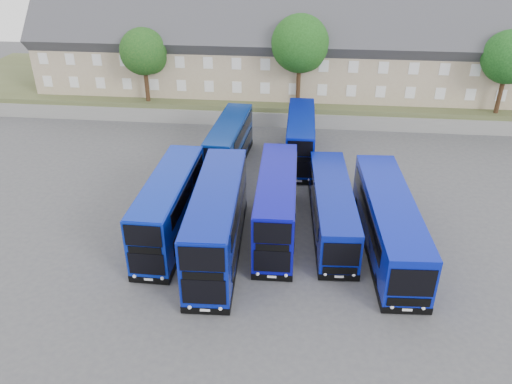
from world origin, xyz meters
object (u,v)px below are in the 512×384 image
object	(u,v)px
coach_east_a	(332,209)
tree_mid	(301,46)
dd_front_mid	(218,222)
tree_west	(145,53)
tree_east	(510,59)
dd_front_left	(170,208)

from	to	relation	value
coach_east_a	tree_mid	xyz separation A→B (m)	(-2.90, 20.78, 6.47)
dd_front_mid	tree_mid	distance (m)	25.51
tree_west	tree_east	world-z (taller)	tree_east
dd_front_mid	tree_west	xyz separation A→B (m)	(-11.55, 23.95, 4.71)
dd_front_left	dd_front_mid	size ratio (longest dim) A/B	0.91
coach_east_a	tree_east	bearing A→B (deg)	46.39
dd_front_mid	tree_west	distance (m)	27.01
dd_front_left	dd_front_mid	xyz separation A→B (m)	(3.56, -1.75, 0.21)
tree_west	tree_east	size ratio (longest dim) A/B	0.94
dd_front_mid	tree_west	size ratio (longest dim) A/B	1.58
dd_front_left	tree_west	size ratio (longest dim) A/B	1.43
dd_front_left	tree_west	distance (m)	24.10
coach_east_a	tree_west	xyz separation A→B (m)	(-18.90, 20.28, 5.45)
dd_front_left	tree_west	bearing A→B (deg)	110.25
coach_east_a	tree_east	xyz separation A→B (m)	(17.10, 20.28, 5.79)
dd_front_mid	tree_mid	size ratio (longest dim) A/B	1.32
dd_front_left	tree_east	world-z (taller)	tree_east
dd_front_left	coach_east_a	world-z (taller)	dd_front_left
tree_west	tree_east	distance (m)	36.00
tree_mid	tree_east	xyz separation A→B (m)	(20.00, -0.50, -0.68)
coach_east_a	tree_east	distance (m)	27.15
dd_front_mid	tree_east	xyz separation A→B (m)	(24.45, 23.95, 5.05)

